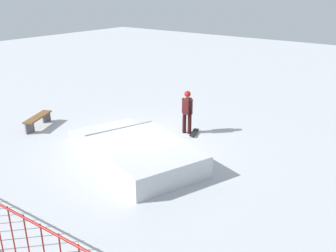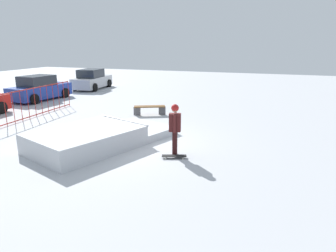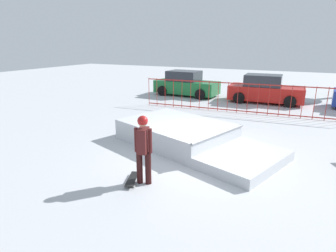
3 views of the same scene
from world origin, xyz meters
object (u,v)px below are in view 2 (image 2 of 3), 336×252
skater (175,126)px  skateboard (174,156)px  skate_ramp (97,137)px  parked_car_silver (92,80)px  parked_car_blue (40,89)px  park_bench (150,108)px

skater → skateboard: size_ratio=2.10×
skateboard → skater: bearing=-94.1°
skate_ramp → skater: bearing=-69.0°
skater → parked_car_silver: (12.35, 11.40, -0.28)m
skate_ramp → parked_car_blue: size_ratio=1.41×
parked_car_silver → parked_car_blue: bearing=169.8°
parked_car_blue → park_bench: bearing=-96.5°
park_bench → parked_car_blue: parked_car_blue is taller
skate_ramp → park_bench: (5.28, 0.22, 0.04)m
park_bench → parked_car_blue: bearing=79.4°
skateboard → park_bench: size_ratio=0.51×
park_bench → parked_car_blue: 8.69m
skate_ramp → skater: skater is taller
skater → park_bench: skater is taller
skate_ramp → skateboard: skate_ramp is taller
skater → skateboard: 0.98m
skate_ramp → parked_car_silver: parked_car_silver is taller
skater → park_bench: bearing=-71.8°
skater → parked_car_silver: skater is taller
parked_car_blue → parked_car_silver: same height
skateboard → park_bench: (5.50, 3.27, 0.28)m
skate_ramp → park_bench: bearing=21.9°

